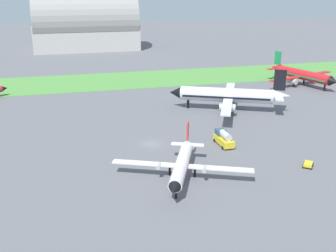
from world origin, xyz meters
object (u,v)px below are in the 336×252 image
Objects in this scene: airplane_midfield_jet at (228,95)px; airplane_parked_jet_far at (302,75)px; fuel_truck_midfield at (224,138)px; airplane_foreground_turboprop at (182,164)px; baggage_cart_near_gate at (308,164)px.

airplane_midfield_jet reaches higher than airplane_parked_jet_far.
airplane_parked_jet_far is at bearing -47.50° from fuel_truck_midfield.
airplane_foreground_turboprop is 0.77× the size of airplane_midfield_jet.
airplane_midfield_jet is at bearing -25.87° from fuel_truck_midfield.
airplane_midfield_jet is 4.81× the size of fuel_truck_midfield.
airplane_parked_jet_far is 69.43m from baggage_cart_near_gate.
airplane_foreground_turboprop is 0.86× the size of airplane_parked_jet_far.
fuel_truck_midfield is (-11.62, 14.69, 1.01)m from baggage_cart_near_gate.
fuel_truck_midfield reaches higher than baggage_cart_near_gate.
fuel_truck_midfield is at bearing -64.44° from airplane_parked_jet_far.
airplane_midfield_jet reaches higher than fuel_truck_midfield.
fuel_truck_midfield is at bearing 77.61° from baggage_cart_near_gate.
airplane_midfield_jet is 26.26m from fuel_truck_midfield.
airplane_midfield_jet is at bearing 40.76° from baggage_cart_near_gate.
fuel_truck_midfield is at bearing 158.18° from airplane_foreground_turboprop.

